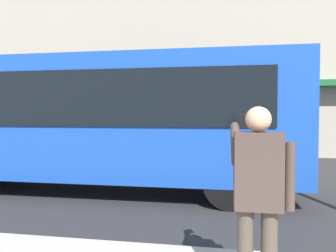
{
  "coord_description": "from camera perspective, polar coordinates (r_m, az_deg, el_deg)",
  "views": [
    {
      "loc": [
        -0.38,
        7.36,
        1.78
      ],
      "look_at": [
        0.77,
        0.65,
        1.53
      ],
      "focal_mm": 33.94,
      "sensor_mm": 36.0,
      "label": 1
    }
  ],
  "objects": [
    {
      "name": "red_bus",
      "position": [
        7.63,
        -12.39,
        1.32
      ],
      "size": [
        9.05,
        2.54,
        3.08
      ],
      "color": "#1947AD",
      "rests_on": "ground_plane"
    },
    {
      "name": "building_facade_far",
      "position": [
        14.77,
        8.32,
        18.63
      ],
      "size": [
        28.0,
        1.55,
        12.0
      ],
      "color": "#A89E8E",
      "rests_on": "ground_plane"
    },
    {
      "name": "ground_plane",
      "position": [
        7.58,
        6.69,
        -11.5
      ],
      "size": [
        60.0,
        60.0,
        0.0
      ],
      "primitive_type": "plane",
      "color": "#2B2B2D"
    },
    {
      "name": "pedestrian_photographer",
      "position": [
        2.89,
        15.86,
        -10.8
      ],
      "size": [
        0.53,
        0.52,
        1.7
      ],
      "color": "#4C4238",
      "rests_on": "sidewalk_curb"
    }
  ]
}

